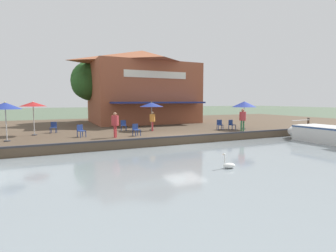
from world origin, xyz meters
TOP-DOWN VIEW (x-y plane):
  - ground_plane at (0.00, 0.00)m, footprint 220.00×220.00m
  - quay_deck at (-11.00, 0.00)m, footprint 22.00×56.00m
  - quay_edge_fender at (-0.10, 0.00)m, footprint 0.20×50.40m
  - waterfront_restaurant at (-13.27, 1.64)m, footprint 10.36×11.79m
  - patio_umbrella_by_entrance at (-5.34, -9.42)m, footprint 1.80×1.80m
  - patio_umbrella_far_corner at (-2.84, -10.83)m, footprint 1.85×1.85m
  - patio_umbrella_near_quay_edge at (-4.81, -0.56)m, footprint 2.00×2.00m
  - patio_umbrella_mid_patio_right at (-2.27, 7.13)m, footprint 2.11×2.11m
  - cafe_chair_mid_patio at (-2.24, 5.78)m, footprint 0.48×0.48m
  - cafe_chair_far_corner_seat at (-6.32, -8.12)m, footprint 0.53×0.53m
  - cafe_chair_back_row_seat at (-1.95, -2.86)m, footprint 0.52×0.52m
  - cafe_chair_facing_river at (-2.94, -6.48)m, footprint 0.58×0.58m
  - cafe_chair_under_first_umbrella at (-2.65, 4.85)m, footprint 0.55×0.55m
  - cafe_chair_beside_entrance at (-5.63, -2.76)m, footprint 0.51×0.51m
  - person_at_quay_edge at (-1.69, -4.41)m, footprint 0.48×0.48m
  - person_near_entrance at (-0.95, 5.85)m, footprint 0.52×0.52m
  - person_mid_patio at (-4.27, -0.70)m, footprint 0.45×0.45m
  - motorboat_far_downstream at (3.77, 9.97)m, footprint 7.05×2.79m
  - mooring_post at (-0.35, 12.90)m, footprint 0.22×0.22m
  - swan at (6.47, -1.28)m, footprint 0.43×0.63m
  - tree_behind_restaurant at (-17.15, 5.92)m, footprint 4.93×4.70m
  - tree_upstream_bank at (-15.86, -3.87)m, footprint 4.85×4.62m

SIDE VIEW (x-z plane):
  - ground_plane at x=0.00m, z-range 0.00..0.00m
  - swan at x=6.47m, z-range -0.12..0.57m
  - quay_deck at x=-11.00m, z-range 0.00..0.60m
  - quay_edge_fender at x=-0.10m, z-range 0.60..0.70m
  - motorboat_far_downstream at x=3.77m, z-range -0.44..1.87m
  - cafe_chair_mid_patio at x=-2.24m, z-range 0.65..1.50m
  - cafe_chair_far_corner_seat at x=-6.32m, z-range 0.65..1.50m
  - cafe_chair_back_row_seat at x=-1.95m, z-range 0.65..1.50m
  - cafe_chair_facing_river at x=-2.94m, z-range 0.65..1.50m
  - cafe_chair_under_first_umbrella at x=-2.65m, z-range 0.65..1.50m
  - cafe_chair_beside_entrance at x=-5.63m, z-range 0.65..1.50m
  - mooring_post at x=-0.35m, z-range 0.61..1.55m
  - person_mid_patio at x=-4.27m, z-range 0.79..2.39m
  - person_at_quay_edge at x=-1.69m, z-range 0.82..2.53m
  - person_near_entrance at x=-0.95m, z-range 0.85..2.68m
  - patio_umbrella_near_quay_edge at x=-4.81m, z-range 1.56..3.94m
  - patio_umbrella_far_corner at x=-2.84m, z-range 1.56..3.98m
  - patio_umbrella_mid_patio_right at x=-2.27m, z-range 1.54..4.00m
  - patio_umbrella_by_entrance at x=-5.34m, z-range 1.61..4.05m
  - waterfront_restaurant at x=-13.27m, z-range 0.66..8.84m
  - tree_behind_restaurant at x=-17.15m, z-range 1.64..8.67m
  - tree_upstream_bank at x=-15.86m, z-range 1.70..8.77m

